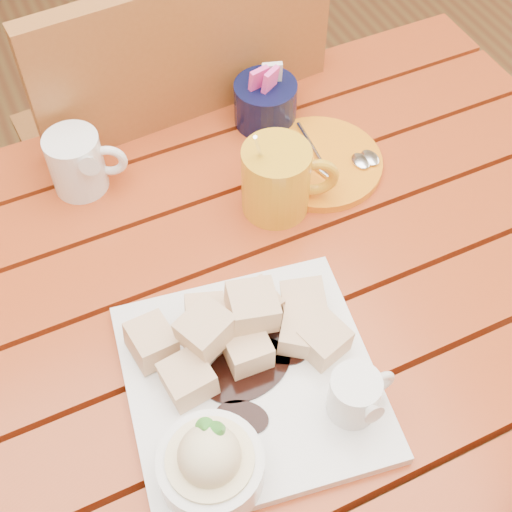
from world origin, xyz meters
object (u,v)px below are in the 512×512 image
dessert_plate (245,389)px  orange_saucer (320,162)px  chair_far (172,156)px  coffee_mug_right (278,179)px  table (227,347)px

dessert_plate → orange_saucer: (0.25, 0.29, -0.03)m
dessert_plate → chair_far: bearing=78.4°
coffee_mug_right → chair_far: 0.44m
table → orange_saucer: bearing=35.9°
coffee_mug_right → chair_far: (-0.04, 0.35, -0.26)m
table → dessert_plate: 0.19m
table → dessert_plate: bearing=-103.5°
orange_saucer → table: bearing=-144.1°
dessert_plate → orange_saucer: dessert_plate is taller
table → chair_far: bearing=79.0°
table → dessert_plate: size_ratio=3.76×
orange_saucer → chair_far: 0.40m
coffee_mug_right → orange_saucer: (0.09, 0.04, -0.05)m
table → dessert_plate: dessert_plate is taller
dessert_plate → table: bearing=76.5°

